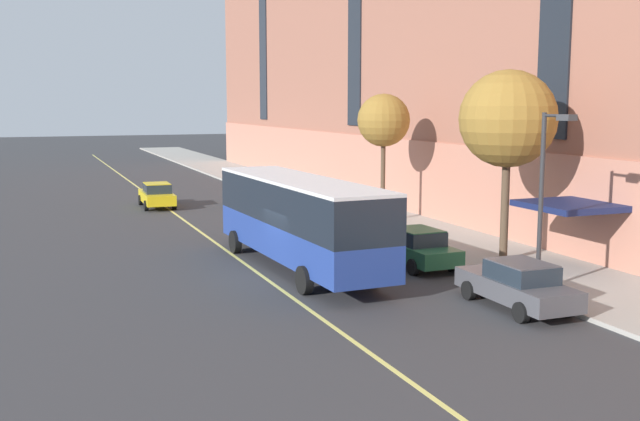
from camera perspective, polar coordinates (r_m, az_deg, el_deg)
ground_plane at (r=28.71m, az=-2.65°, el=-5.01°), size 260.00×260.00×0.00m
sidewalk at (r=35.34m, az=10.24°, el=-2.50°), size 5.64×160.00×0.15m
city_bus at (r=29.39m, az=-1.63°, el=-0.50°), size 3.26×12.27×3.64m
parked_car_silver_0 at (r=37.59m, az=1.39°, el=-0.64°), size 1.96×4.33×1.56m
parked_car_darkgray_1 at (r=24.90m, az=14.82°, el=-5.48°), size 1.96×4.65×1.56m
parked_car_green_2 at (r=48.61m, az=-4.18°, el=1.36°), size 2.09×4.56×1.56m
parked_car_green_3 at (r=30.47m, az=7.24°, el=-2.79°), size 2.06×4.70×1.56m
taxi_cab at (r=48.38m, az=-12.32°, el=1.16°), size 2.03×4.65×1.56m
street_tree_mid_block at (r=30.99m, az=14.13°, el=6.75°), size 3.91×3.91×7.73m
street_tree_far_uptown at (r=40.52m, az=4.87°, el=6.81°), size 2.83×2.83×6.90m
street_lamp at (r=26.12m, az=16.89°, el=2.11°), size 0.36×1.48×6.09m
lane_centerline at (r=31.26m, az=-5.89°, el=-3.94°), size 0.16×140.00×0.01m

